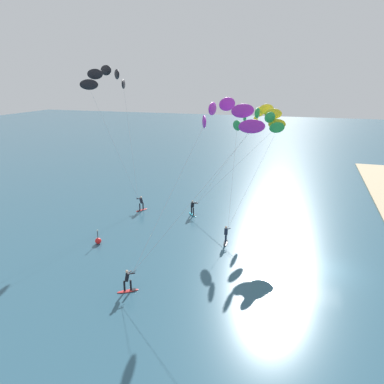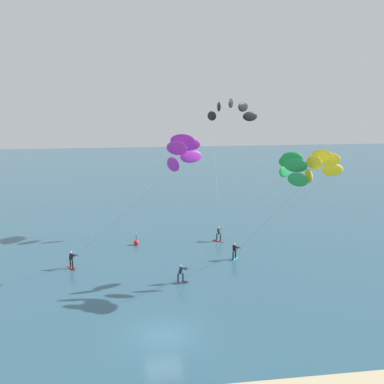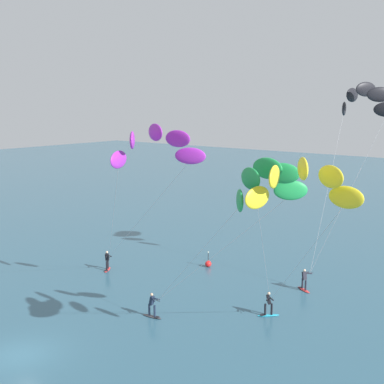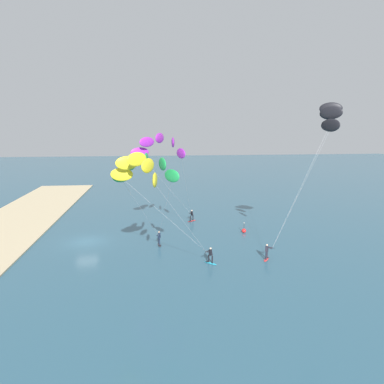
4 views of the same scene
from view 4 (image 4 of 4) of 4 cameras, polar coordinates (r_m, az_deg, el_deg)
name	(u,v)px [view 4 (image 4 of 4)]	position (r m, az deg, el deg)	size (l,w,h in m)	color
ground_plane	(86,242)	(43.50, -17.06, -7.85)	(240.00, 240.00, 0.00)	#2D566B
kitesurfer_nearshore	(328,123)	(34.41, 21.50, 10.59)	(5.99, 7.16, 15.70)	red
kitesurfer_mid_water	(147,172)	(29.72, -7.42, 3.37)	(11.04, 5.77, 11.41)	#333338
kitesurfer_far_out	(161,149)	(38.46, -5.11, 7.12)	(12.67, 8.62, 12.86)	red
kitesurfer_downwind	(141,173)	(27.26, -8.46, 3.14)	(8.77, 9.67, 11.64)	#23ADD1
marker_buoy	(244,230)	(45.36, 8.58, -6.31)	(0.56, 0.56, 1.38)	red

